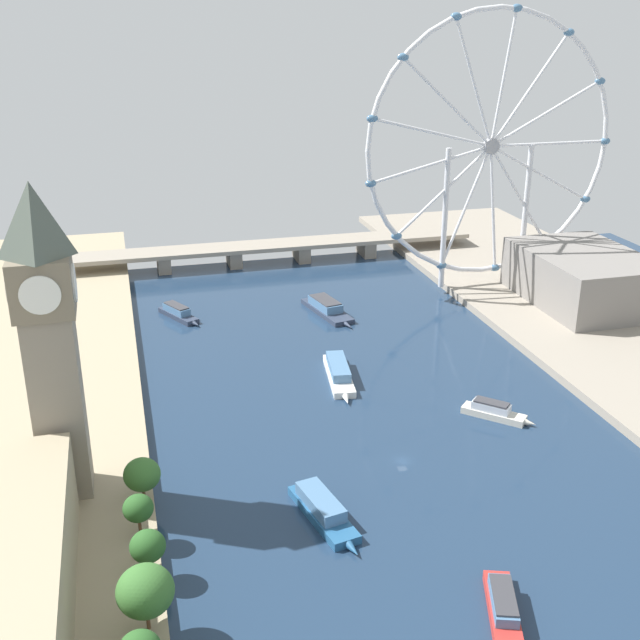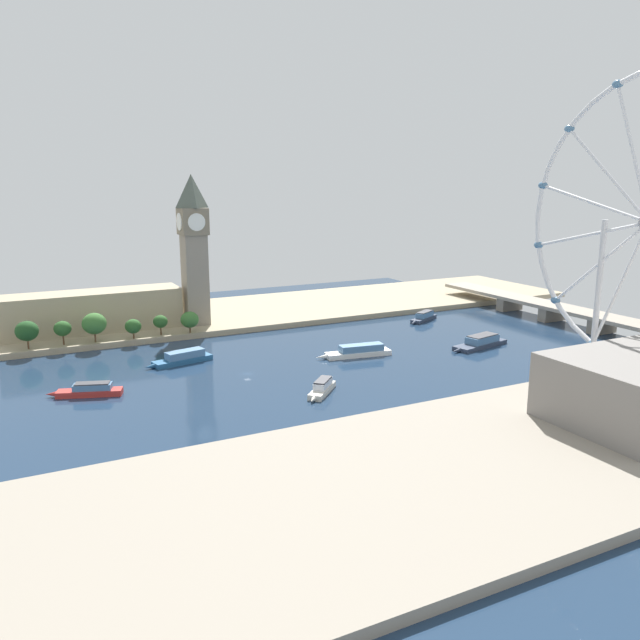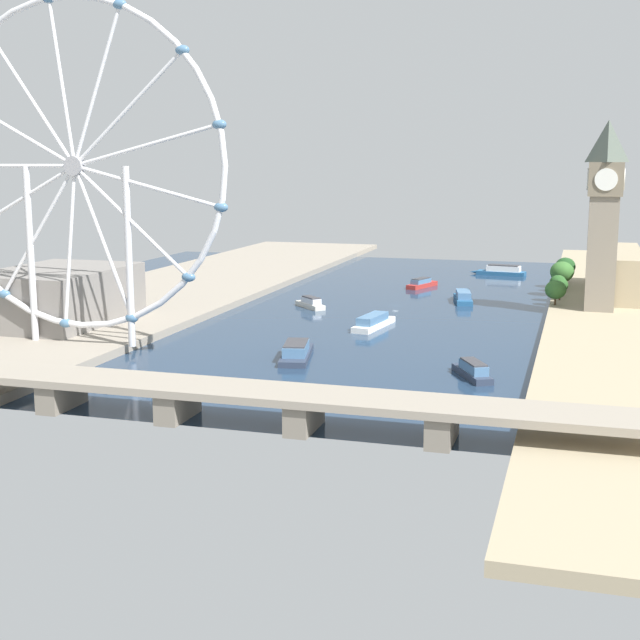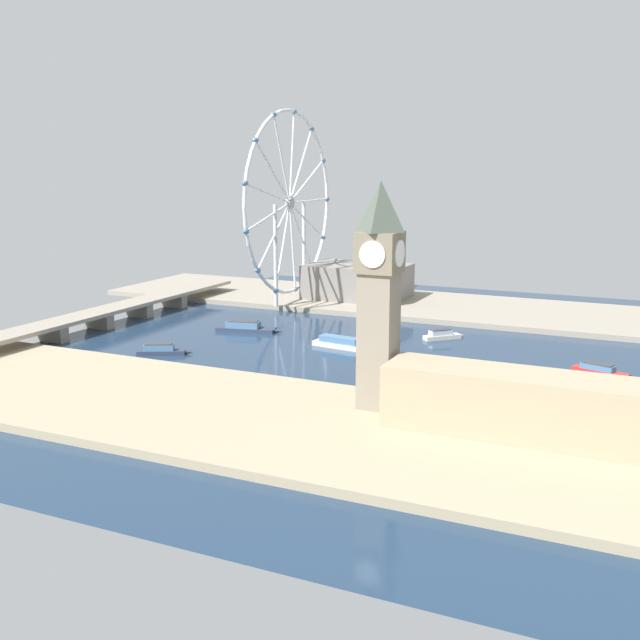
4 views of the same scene
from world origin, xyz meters
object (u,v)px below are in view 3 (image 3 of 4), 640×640
ferris_wheel (75,168)px  tour_boat_6 (422,283)px  riverside_hall (58,296)px  tour_boat_1 (472,370)px  tour_boat_3 (296,351)px  tour_boat_2 (502,271)px  parliament_block (617,272)px  tour_boat_5 (374,322)px  clock_tower (604,213)px  tour_boat_0 (310,303)px  river_bridge (239,396)px  tour_boat_4 (463,297)px

ferris_wheel → tour_boat_6: 218.32m
riverside_hall → ferris_wheel: bearing=132.9°
tour_boat_1 → tour_boat_3: bearing=53.2°
tour_boat_2 → riverside_hall: bearing=62.5°
parliament_block → tour_boat_5: parliament_block is taller
tour_boat_2 → parliament_block: bearing=135.2°
clock_tower → tour_boat_0: size_ratio=4.20×
tour_boat_3 → tour_boat_0: bearing=2.5°
clock_tower → river_bridge: clock_tower is taller
tour_boat_1 → clock_tower: bearing=-44.7°
tour_boat_2 → tour_boat_0: bearing=69.9°
tour_boat_5 → tour_boat_0: bearing=53.1°
tour_boat_3 → tour_boat_5: tour_boat_3 is taller
tour_boat_2 → tour_boat_3: size_ratio=0.89×
clock_tower → tour_boat_6: (87.85, -67.44, -42.40)m
parliament_block → clock_tower: bearing=80.9°
tour_boat_0 → tour_boat_1: tour_boat_1 is taller
tour_boat_2 → tour_boat_6: 72.16m
parliament_block → tour_boat_0: size_ratio=4.76×
riverside_hall → tour_boat_4: 184.41m
parliament_block → tour_boat_1: bearing=75.0°
clock_tower → ferris_wheel: 214.07m
ferris_wheel → river_bridge: ferris_wheel is taller
riverside_hall → tour_boat_1: size_ratio=2.49×
ferris_wheel → tour_boat_3: bearing=-171.5°
tour_boat_0 → tour_boat_5: tour_boat_5 is taller
tour_boat_3 → clock_tower: bearing=-53.5°
ferris_wheel → river_bridge: bearing=142.5°
tour_boat_4 → tour_boat_5: tour_boat_4 is taller
clock_tower → riverside_hall: size_ratio=1.28×
tour_boat_3 → tour_boat_4: tour_boat_3 is taller
river_bridge → clock_tower: bearing=-115.3°
clock_tower → tour_boat_3: (98.88, 112.51, -42.13)m
tour_boat_5 → river_bridge: bearing=-173.0°
ferris_wheel → tour_boat_1: bearing=-179.5°
river_bridge → tour_boat_6: size_ratio=7.57×
tour_boat_0 → tour_boat_5: size_ratio=0.52×
tour_boat_2 → tour_boat_6: tour_boat_2 is taller
tour_boat_0 → tour_boat_4: (-64.46, -36.51, 0.21)m
ferris_wheel → tour_boat_0: (-48.47, -111.63, -61.21)m
tour_boat_5 → tour_boat_2: bearing=-2.6°
tour_boat_0 → tour_boat_5: bearing=179.7°
parliament_block → tour_boat_4: 75.70m
tour_boat_6 → parliament_block: bearing=-79.1°
river_bridge → tour_boat_0: size_ratio=11.06×
tour_boat_1 → tour_boat_6: bearing=-12.7°
tour_boat_3 → tour_boat_4: bearing=-27.8°
river_bridge → tour_boat_5: size_ratio=5.75×
clock_tower → tour_boat_4: size_ratio=2.53×
riverside_hall → tour_boat_2: bearing=-124.5°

